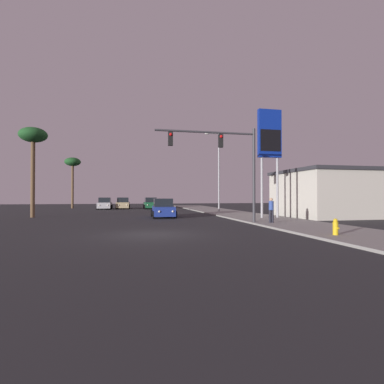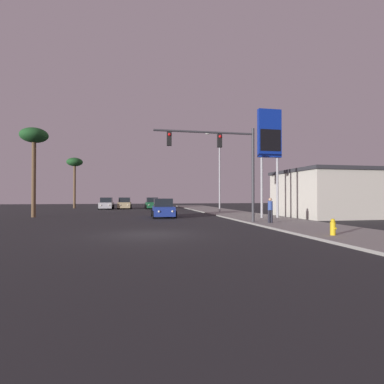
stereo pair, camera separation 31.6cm
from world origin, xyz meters
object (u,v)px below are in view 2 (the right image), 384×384
at_px(traffic_light_mast, 226,155).
at_px(palm_tree_far, 75,164).
at_px(car_green, 152,204).
at_px(car_blue, 163,209).
at_px(car_silver, 106,204).
at_px(gas_station_sign, 269,139).
at_px(pedestrian_on_sidewalk, 270,209).
at_px(car_tan, 125,204).
at_px(street_lamp, 219,168).
at_px(fire_hydrant, 333,227).
at_px(palm_tree_near, 34,140).

distance_m(traffic_light_mast, palm_tree_far, 33.23).
bearing_deg(car_green, car_blue, 88.33).
xyz_separation_m(car_silver, gas_station_sign, (14.92, -21.87, 5.86)).
height_order(car_green, gas_station_sign, gas_station_sign).
bearing_deg(pedestrian_on_sidewalk, car_tan, 110.76).
xyz_separation_m(car_blue, street_lamp, (6.82, 5.72, 4.36)).
bearing_deg(car_green, gas_station_sign, 109.53).
bearing_deg(street_lamp, fire_hydrant, -91.39).
height_order(car_silver, car_green, same).
relative_size(car_green, street_lamp, 0.48).
height_order(car_blue, palm_tree_near, palm_tree_near).
height_order(car_blue, fire_hydrant, car_blue).
distance_m(gas_station_sign, pedestrian_on_sidewalk, 7.45).
distance_m(traffic_light_mast, palm_tree_near, 17.87).
relative_size(car_silver, street_lamp, 0.48).
height_order(traffic_light_mast, palm_tree_far, palm_tree_far).
bearing_deg(pedestrian_on_sidewalk, street_lamp, 88.12).
distance_m(car_green, pedestrian_on_sidewalk, 27.17).
xyz_separation_m(car_silver, car_green, (6.58, 0.12, 0.00)).
height_order(street_lamp, pedestrian_on_sidewalk, street_lamp).
relative_size(car_green, pedestrian_on_sidewalk, 2.59).
bearing_deg(palm_tree_far, gas_station_sign, -52.30).
distance_m(car_silver, car_green, 6.58).
xyz_separation_m(pedestrian_on_sidewalk, palm_tree_near, (-17.77, 10.42, 5.93)).
bearing_deg(car_green, car_silver, -0.24).
xyz_separation_m(palm_tree_far, palm_tree_near, (0.18, -20.00, 0.17)).
bearing_deg(pedestrian_on_sidewalk, traffic_light_mast, 162.07).
relative_size(traffic_light_mast, fire_hydrant, 9.20).
height_order(car_silver, traffic_light_mast, traffic_light_mast).
xyz_separation_m(gas_station_sign, palm_tree_near, (-19.88, 5.96, 0.35)).
distance_m(car_silver, palm_tree_near, 17.78).
bearing_deg(car_blue, pedestrian_on_sidewalk, 129.83).
distance_m(street_lamp, palm_tree_far, 24.78).
bearing_deg(fire_hydrant, car_green, 100.67).
relative_size(car_tan, traffic_light_mast, 0.62).
bearing_deg(car_silver, car_green, -178.33).
relative_size(car_blue, gas_station_sign, 0.48).
xyz_separation_m(car_silver, car_blue, (6.45, -18.14, 0.00)).
xyz_separation_m(fire_hydrant, palm_tree_far, (-17.91, 36.85, 6.31)).
distance_m(car_green, car_tan, 4.07).
xyz_separation_m(car_tan, palm_tree_far, (-7.69, 3.36, 6.04)).
bearing_deg(street_lamp, traffic_light_mast, -104.11).
distance_m(traffic_light_mast, street_lamp, 13.41).
xyz_separation_m(car_blue, traffic_light_mast, (3.55, -7.28, 3.95)).
bearing_deg(palm_tree_far, car_tan, -23.57).
xyz_separation_m(car_green, palm_tree_far, (-11.72, 3.97, 6.04)).
bearing_deg(car_silver, palm_tree_far, -37.87).
bearing_deg(traffic_light_mast, car_tan, 105.89).
height_order(gas_station_sign, fire_hydrant, gas_station_sign).
distance_m(car_silver, street_lamp, 18.69).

